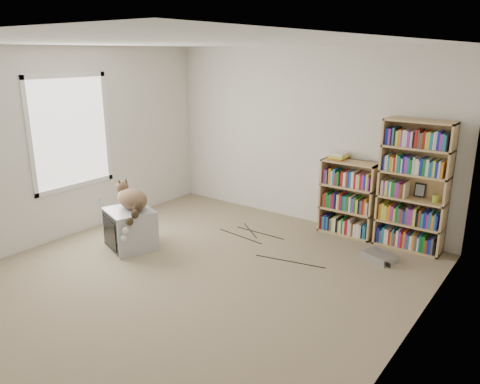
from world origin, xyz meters
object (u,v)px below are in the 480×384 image
Objects in this scene: crt_tv at (131,229)px; dvd_player at (379,256)px; bookcase_tall at (414,189)px; cat at (131,203)px; bookcase_short at (349,200)px.

dvd_player is at bearing 49.11° from crt_tv.
cat is at bearing -143.47° from bookcase_tall.
crt_tv is 3.60m from bookcase_tall.
bookcase_tall reaches higher than crt_tv.
cat reaches higher than dvd_player.
dvd_player is (2.72, 1.52, -0.21)m from crt_tv.
cat is 2.89m from bookcase_short.
bookcase_short is 2.71× the size of dvd_player.
bookcase_tall reaches higher than dvd_player.
crt_tv is 0.71× the size of bookcase_short.
crt_tv is at bearing -129.75° from dvd_player.
bookcase_tall is 0.96m from dvd_player.
cat is at bearing -129.38° from dvd_player.
crt_tv is 1.07× the size of cat.
bookcase_tall is 0.90m from bookcase_short.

